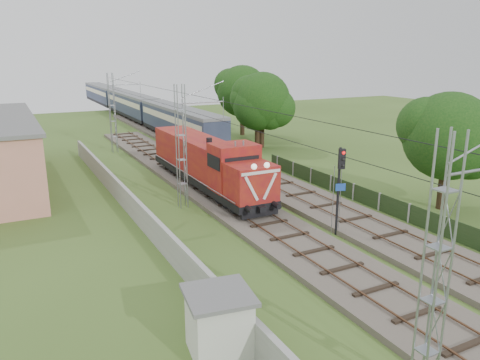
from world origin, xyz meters
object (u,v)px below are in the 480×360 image
locomotive (207,162)px  relay_hut (219,323)px  coach_rake (131,104)px  signal_post (340,176)px

locomotive → relay_hut: locomotive is taller
relay_hut → locomotive: bearing=67.9°
coach_rake → relay_hut: size_ratio=25.84×
relay_hut → coach_rake: bearing=78.2°
coach_rake → locomotive: bearing=-96.9°
locomotive → signal_post: signal_post is taller
locomotive → coach_rake: size_ratio=0.25×
signal_post → relay_hut: 12.51m
signal_post → coach_rake: bearing=87.7°
coach_rake → relay_hut: bearing=-101.8°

